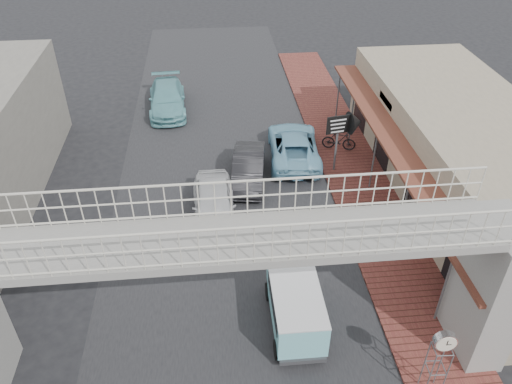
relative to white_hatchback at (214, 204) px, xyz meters
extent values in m
plane|color=black|center=(0.50, -3.43, -0.78)|extent=(120.00, 120.00, 0.00)
cube|color=black|center=(0.50, -3.43, -0.77)|extent=(10.00, 60.00, 0.01)
cube|color=brown|center=(7.00, -0.43, -0.73)|extent=(3.00, 40.00, 0.10)
cube|color=gray|center=(11.50, 0.57, 1.22)|extent=(6.00, 18.00, 4.00)
cube|color=brown|center=(8.20, 0.57, 2.12)|extent=(1.80, 18.00, 0.12)
cube|color=silver|center=(8.55, 4.07, 2.52)|extent=(0.08, 2.60, 0.90)
cube|color=#B21914|center=(8.55, -2.43, 2.52)|extent=(0.08, 2.20, 0.80)
cube|color=gray|center=(8.10, -7.43, 1.72)|extent=(1.20, 2.40, 5.00)
cube|color=gray|center=(0.50, -7.43, 4.34)|extent=(14.00, 2.00, 0.24)
cube|color=beige|center=(0.50, -6.48, 5.01)|extent=(14.00, 0.08, 1.10)
cube|color=beige|center=(0.50, -8.38, 5.01)|extent=(14.00, 0.08, 1.10)
imported|color=silver|center=(0.00, 0.00, 0.00)|extent=(1.87, 4.59, 1.56)
imported|color=black|center=(1.73, 2.81, -0.08)|extent=(2.05, 4.41, 1.40)
imported|color=#77B3CE|center=(4.23, 4.64, -0.04)|extent=(2.85, 5.49, 1.48)
imported|color=#67ACB4|center=(-2.48, 10.89, -0.02)|extent=(2.41, 5.31, 1.51)
cylinder|color=black|center=(1.80, -4.85, -0.45)|extent=(0.23, 0.65, 0.65)
cylinder|color=black|center=(3.25, -4.86, -0.45)|extent=(0.23, 0.65, 0.65)
cylinder|color=black|center=(1.78, -7.35, -0.45)|extent=(0.23, 0.65, 0.65)
cylinder|color=black|center=(3.23, -7.36, -0.45)|extent=(0.23, 0.65, 0.65)
cube|color=#7CCDD7|center=(2.51, -6.38, 0.31)|extent=(1.60, 2.97, 1.25)
cube|color=#7CCDD7|center=(2.53, -4.67, 0.10)|extent=(1.51, 0.85, 0.83)
cube|color=black|center=(2.51, -6.38, 0.66)|extent=(1.63, 2.42, 0.46)
cube|color=silver|center=(2.51, -6.38, 0.96)|extent=(1.62, 2.98, 0.06)
imported|color=black|center=(7.18, -0.61, -0.28)|extent=(1.61, 1.11, 0.80)
imported|color=black|center=(6.72, 5.11, -0.15)|extent=(1.84, 1.05, 1.07)
cylinder|color=#59595B|center=(5.91, -8.82, 0.31)|extent=(0.04, 0.04, 1.99)
cylinder|color=#59595B|center=(6.39, -8.84, 0.31)|extent=(0.04, 0.04, 1.99)
cylinder|color=#59595B|center=(5.89, -9.29, 0.31)|extent=(0.04, 0.04, 1.99)
cylinder|color=#59595B|center=(6.36, -9.32, 0.31)|extent=(0.04, 0.04, 1.99)
cylinder|color=silver|center=(6.14, -9.07, 1.64)|extent=(0.65, 0.26, 0.64)
cylinder|color=beige|center=(6.13, -9.19, 1.64)|extent=(0.57, 0.05, 0.57)
cylinder|color=beige|center=(6.14, -8.95, 1.64)|extent=(0.57, 0.05, 0.57)
cylinder|color=#59595B|center=(6.05, 3.20, 0.78)|extent=(0.10, 0.10, 2.93)
cube|color=black|center=(6.05, 3.17, 1.84)|extent=(1.20, 0.27, 0.91)
cone|color=black|center=(6.90, 3.32, 1.84)|extent=(0.79, 1.20, 1.11)
cube|color=white|center=(6.01, 3.13, 1.79)|extent=(0.80, 0.15, 0.61)
camera|label=1|loc=(0.10, -17.23, 12.94)|focal=35.00mm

